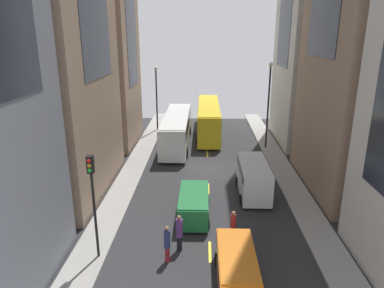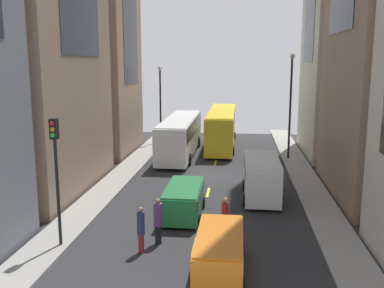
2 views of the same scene
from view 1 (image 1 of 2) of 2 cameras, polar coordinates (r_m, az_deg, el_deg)
name	(u,v)px [view 1 (image 1 of 2)]	position (r m, az deg, el deg)	size (l,w,h in m)	color
ground_plane	(208,169)	(31.93, 2.55, -4.05)	(39.30, 39.30, 0.00)	#28282B
sidewalk_west	(134,167)	(32.50, -9.28, -3.74)	(1.99, 44.00, 0.15)	gray
sidewalk_east	(282,169)	(32.68, 14.33, -3.95)	(1.99, 44.00, 0.15)	gray
lane_stripe_1	(210,252)	(20.73, 2.91, -16.94)	(0.16, 2.00, 0.01)	yellow
lane_stripe_2	(208,189)	(28.06, 2.64, -7.19)	(0.16, 2.00, 0.01)	yellow
lane_stripe_3	(207,154)	(35.87, 2.49, -1.57)	(0.16, 2.00, 0.01)	yellow
lane_stripe_4	(207,132)	(43.89, 2.39, 2.02)	(0.16, 2.00, 0.01)	yellow
lane_stripe_5	(206,116)	(52.03, 2.33, 4.49)	(0.16, 2.00, 0.01)	yellow
building_west_2	(95,7)	(39.07, -15.40, 20.47)	(7.18, 8.70, 28.26)	#937760
city_bus_white	(177,127)	(38.14, -2.51, 2.74)	(2.81, 12.79, 3.35)	silver
streetcar_yellow	(209,116)	(42.61, 2.69, 4.48)	(2.70, 13.80, 3.59)	yellow
delivery_van_white	(253,176)	(26.89, 9.88, -5.08)	(2.25, 5.32, 2.58)	white
car_orange_0	(237,265)	(18.19, 7.20, -18.83)	(2.00, 4.64, 1.67)	orange
car_green_1	(194,203)	(23.67, 0.28, -9.48)	(2.09, 4.64, 1.67)	#1E7238
pedestrian_waiting_curb	(233,226)	(20.95, 6.63, -13.03)	(0.32, 0.32, 2.08)	maroon
pedestrian_walking_far	(179,232)	(20.23, -2.07, -14.00)	(0.40, 0.40, 2.19)	black
pedestrian_crossing_near	(167,243)	(19.42, -4.03, -15.61)	(0.34, 0.34, 2.11)	maroon
traffic_light_near_corner	(92,188)	(18.81, -15.76, -6.90)	(0.32, 0.44, 5.76)	black
streetlamp_near	(156,92)	(43.47, -5.75, 8.32)	(0.44, 0.44, 7.76)	black
streetlamp_far	(269,98)	(36.89, 12.26, 7.25)	(0.44, 0.44, 8.81)	black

